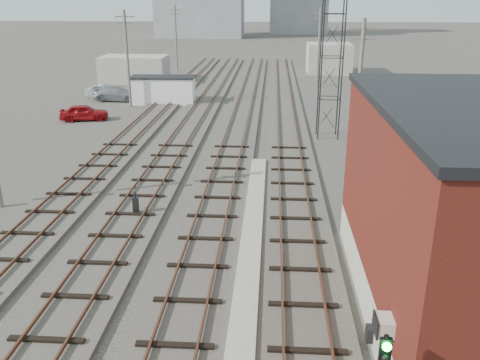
# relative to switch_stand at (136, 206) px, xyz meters

# --- Properties ---
(ground) EXTENTS (320.00, 320.00, 0.00)m
(ground) POSITION_rel_switch_stand_xyz_m (5.27, 40.72, -0.56)
(ground) COLOR #282621
(ground) RESTS_ON ground
(track_right) EXTENTS (3.20, 90.00, 0.39)m
(track_right) POSITION_rel_switch_stand_xyz_m (7.77, 19.72, -0.45)
(track_right) COLOR #332D28
(track_right) RESTS_ON ground
(track_mid_right) EXTENTS (3.20, 90.00, 0.39)m
(track_mid_right) POSITION_rel_switch_stand_xyz_m (3.77, 19.72, -0.45)
(track_mid_right) COLOR #332D28
(track_mid_right) RESTS_ON ground
(track_mid_left) EXTENTS (3.20, 90.00, 0.39)m
(track_mid_left) POSITION_rel_switch_stand_xyz_m (-0.23, 19.72, -0.45)
(track_mid_left) COLOR #332D28
(track_mid_left) RESTS_ON ground
(track_left) EXTENTS (3.20, 90.00, 0.39)m
(track_left) POSITION_rel_switch_stand_xyz_m (-4.23, 19.72, -0.45)
(track_left) COLOR #332D28
(track_left) RESTS_ON ground
(platform_curb) EXTENTS (0.90, 28.00, 0.26)m
(platform_curb) POSITION_rel_switch_stand_xyz_m (5.77, -5.28, -0.43)
(platform_curb) COLOR gray
(platform_curb) RESTS_ON ground
(brick_building) EXTENTS (6.54, 12.20, 7.22)m
(brick_building) POSITION_rel_switch_stand_xyz_m (12.76, -7.29, 3.07)
(brick_building) COLOR gray
(brick_building) RESTS_ON ground
(lattice_tower) EXTENTS (1.60, 1.60, 15.00)m
(lattice_tower) POSITION_rel_switch_stand_xyz_m (10.77, 15.72, 6.94)
(lattice_tower) COLOR black
(lattice_tower) RESTS_ON ground
(utility_pole_left_b) EXTENTS (1.80, 0.24, 9.00)m
(utility_pole_left_b) POSITION_rel_switch_stand_xyz_m (-7.23, 25.72, 4.24)
(utility_pole_left_b) COLOR #595147
(utility_pole_left_b) RESTS_ON ground
(utility_pole_left_c) EXTENTS (1.80, 0.24, 9.00)m
(utility_pole_left_c) POSITION_rel_switch_stand_xyz_m (-7.23, 50.72, 4.24)
(utility_pole_left_c) COLOR #595147
(utility_pole_left_c) RESTS_ON ground
(utility_pole_right_a) EXTENTS (1.80, 0.24, 9.00)m
(utility_pole_right_a) POSITION_rel_switch_stand_xyz_m (11.77, 8.72, 4.24)
(utility_pole_right_a) COLOR #595147
(utility_pole_right_a) RESTS_ON ground
(utility_pole_right_b) EXTENTS (1.80, 0.24, 9.00)m
(utility_pole_right_b) POSITION_rel_switch_stand_xyz_m (11.77, 38.72, 4.24)
(utility_pole_right_b) COLOR #595147
(utility_pole_right_b) RESTS_ON ground
(shed_left) EXTENTS (8.00, 5.00, 3.20)m
(shed_left) POSITION_rel_switch_stand_xyz_m (-10.73, 40.72, 1.04)
(shed_left) COLOR gray
(shed_left) RESTS_ON ground
(shed_right) EXTENTS (6.00, 6.00, 4.00)m
(shed_right) POSITION_rel_switch_stand_xyz_m (14.27, 50.72, 1.44)
(shed_right) COLOR gray
(shed_right) RESTS_ON ground
(switch_stand) EXTENTS (0.29, 0.29, 1.18)m
(switch_stand) POSITION_rel_switch_stand_xyz_m (0.00, 0.00, 0.00)
(switch_stand) COLOR black
(switch_stand) RESTS_ON ground
(site_trailer) EXTENTS (6.50, 3.04, 2.69)m
(site_trailer) POSITION_rel_switch_stand_xyz_m (-4.41, 27.70, 0.80)
(site_trailer) COLOR white
(site_trailer) RESTS_ON ground
(car_red) EXTENTS (4.34, 2.52, 1.39)m
(car_red) POSITION_rel_switch_stand_xyz_m (-9.75, 19.86, 0.14)
(car_red) COLOR maroon
(car_red) RESTS_ON ground
(car_silver) EXTENTS (4.22, 1.74, 1.36)m
(car_silver) POSITION_rel_switch_stand_xyz_m (-11.07, 30.11, 0.12)
(car_silver) COLOR #9A9BA1
(car_silver) RESTS_ON ground
(car_grey) EXTENTS (5.14, 2.49, 1.44)m
(car_grey) POSITION_rel_switch_stand_xyz_m (-9.43, 28.60, 0.17)
(car_grey) COLOR slate
(car_grey) RESTS_ON ground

